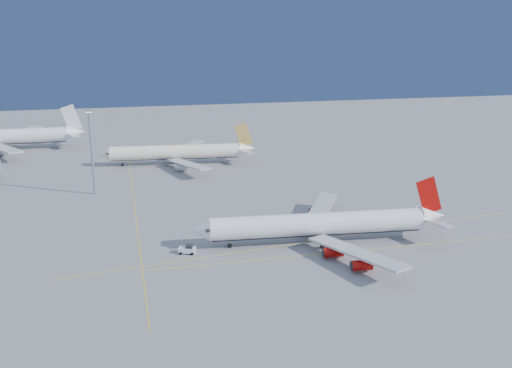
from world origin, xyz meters
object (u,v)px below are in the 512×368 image
airliner_etihad (179,152)px  light_mast (91,145)px  airliner_virgin (323,224)px  airliner_third (2,137)px  pushback_tug (188,249)px

airliner_etihad → light_mast: 46.44m
airliner_virgin → airliner_etihad: bearing=110.2°
light_mast → airliner_virgin: bearing=-45.6°
airliner_etihad → airliner_third: 81.71m
airliner_virgin → airliner_third: 162.65m
airliner_etihad → airliner_third: size_ratio=0.86×
pushback_tug → airliner_third: bearing=134.5°
airliner_etihad → pushback_tug: size_ratio=14.14×
airliner_virgin → light_mast: size_ratio=2.37×
pushback_tug → light_mast: 60.73m
airliner_etihad → light_mast: bearing=-125.8°
light_mast → airliner_third: bearing=117.1°
airliner_virgin → airliner_third: size_ratio=0.91×
airliner_third → light_mast: light_mast is taller
airliner_third → airliner_etihad: bearing=-32.2°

